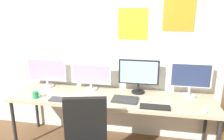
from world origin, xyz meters
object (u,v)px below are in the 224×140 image
Objects in this scene: keyboard_left at (64,100)px; computer_mouse at (205,111)px; desk at (111,100)px; laptop_closed at (125,100)px; monitor_far_left at (47,71)px; monitor_center_left at (91,76)px; keyboard_right at (155,107)px; monitor_center_right at (139,74)px; monitor_far_right at (191,78)px; coffee_mug at (36,95)px.

computer_mouse is at bearing -0.12° from keyboard_left.
laptop_closed reaches higher than desk.
monitor_center_left is (0.67, -0.00, -0.03)m from monitor_far_left.
monitor_center_left reaches higher than keyboard_right.
monitor_center_right is 0.42m from laptop_closed.
monitor_far_left is at bearing 134.89° from keyboard_left.
keyboard_left is (-1.56, -0.44, -0.25)m from monitor_far_right.
monitor_far_right reaches higher than keyboard_right.
monitor_far_left is 1.33m from monitor_center_right.
monitor_center_left is 1.34m from monitor_far_right.
computer_mouse is at bearing -11.93° from desk.
monitor_center_right is 0.93m from computer_mouse.
desk is 27.51× the size of computer_mouse.
keyboard_right is 0.39m from laptop_closed.
coffee_mug is (-1.95, -0.44, -0.21)m from monitor_far_right.
computer_mouse is (1.11, -0.23, 0.06)m from desk.
monitor_far_left is 2.16m from computer_mouse.
computer_mouse reaches higher than keyboard_right.
keyboard_right is (1.56, -0.44, -0.22)m from monitor_far_left.
laptop_closed is (0.53, -0.30, -0.19)m from monitor_center_left.
keyboard_left is 1.12m from keyboard_right.
desk is 4.46× the size of monitor_far_left.
monitor_center_left is 5.98× the size of computer_mouse.
computer_mouse is at bearing -11.95° from monitor_far_left.
monitor_far_right is at bearing -0.00° from monitor_center_right.
monitor_far_right is 2.00m from coffee_mug.
laptop_closed reaches higher than keyboard_right.
monitor_far_left reaches higher than coffee_mug.
desk is 0.22m from laptop_closed.
monitor_center_left is at bearing 147.52° from desk.
monitor_center_right is at bearing 26.34° from keyboard_left.
coffee_mug is at bearing 179.73° from computer_mouse.
monitor_center_left is 1.52m from computer_mouse.
laptop_closed is 1.15m from coffee_mug.
keyboard_left is 0.39m from coffee_mug.
computer_mouse is 0.91× the size of coffee_mug.
keyboard_left is (-0.23, -0.44, -0.19)m from monitor_center_left.
laptop_closed is 3.02× the size of coffee_mug.
desk is at bearing 159.15° from laptop_closed.
monitor_far_right is at bearing 15.82° from keyboard_left.
monitor_center_right is at bearing 150.00° from computer_mouse.
keyboard_right reaches higher than desk.
keyboard_left is 1.16× the size of laptop_closed.
coffee_mug is (-1.14, -0.14, 0.03)m from laptop_closed.
monitor_center_left reaches higher than desk.
monitor_far_right reaches higher than keyboard_left.
keyboard_right is at bearing -17.68° from laptop_closed.
monitor_center_right is (1.33, -0.00, 0.03)m from monitor_far_left.
monitor_far_left is 1.25m from laptop_closed.
coffee_mug is at bearing -82.69° from monitor_far_left.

